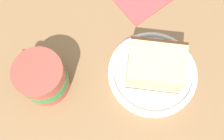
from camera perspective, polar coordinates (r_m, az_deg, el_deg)
name	(u,v)px	position (r cm, az deg, el deg)	size (l,w,h in cm)	color
ground_plane	(123,85)	(57.40, 2.31, -3.34)	(112.00, 112.00, 3.35)	#936D47
small_plate	(153,73)	(56.07, 8.83, -0.61)	(18.92, 18.92, 1.93)	white
cake_slice	(155,66)	(52.77, 9.43, 0.86)	(12.20, 13.54, 6.93)	#472814
tea_mug	(42,77)	(53.21, -14.93, -1.58)	(9.74, 11.72, 8.96)	#BF4C3F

